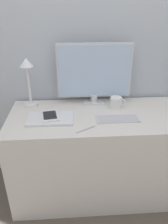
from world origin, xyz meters
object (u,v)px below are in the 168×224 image
at_px(laptop, 50,119).
at_px(desk_lamp, 28,76).
at_px(keyboard, 118,119).
at_px(coffee_mug, 116,103).
at_px(ereader, 50,116).
at_px(monitor, 94,73).
at_px(pen, 86,129).

height_order(laptop, desk_lamp, desk_lamp).
xyz_separation_m(keyboard, laptop, (-0.48, 0.03, 0.00)).
bearing_deg(keyboard, desk_lamp, 156.61).
xyz_separation_m(laptop, coffee_mug, (0.50, 0.16, 0.04)).
height_order(ereader, coffee_mug, coffee_mug).
xyz_separation_m(laptop, desk_lamp, (-0.17, 0.25, 0.24)).
bearing_deg(laptop, ereader, 102.75).
bearing_deg(desk_lamp, ereader, -54.08).
distance_m(monitor, keyboard, 0.41).
xyz_separation_m(ereader, pen, (0.24, -0.17, -0.02)).
relative_size(keyboard, laptop, 0.93).
bearing_deg(pen, keyboard, 27.36).
relative_size(ereader, pen, 1.46).
bearing_deg(ereader, coffee_mug, 15.47).
bearing_deg(monitor, ereader, -143.92).
distance_m(monitor, pen, 0.50).
distance_m(ereader, coffee_mug, 0.53).
xyz_separation_m(desk_lamp, pen, (0.41, -0.40, -0.25)).
bearing_deg(ereader, keyboard, -6.11).
relative_size(monitor, desk_lamp, 1.53).
relative_size(monitor, keyboard, 1.92).
distance_m(coffee_mug, pen, 0.41).
distance_m(desk_lamp, pen, 0.62).
height_order(keyboard, desk_lamp, desk_lamp).
bearing_deg(monitor, laptop, -141.49).
bearing_deg(coffee_mug, laptop, -162.36).
bearing_deg(ereader, monitor, 36.08).
distance_m(monitor, ereader, 0.48).
height_order(ereader, desk_lamp, desk_lamp).
relative_size(laptop, ereader, 1.69).
height_order(desk_lamp, coffee_mug, desk_lamp).
relative_size(keyboard, coffee_mug, 2.47).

